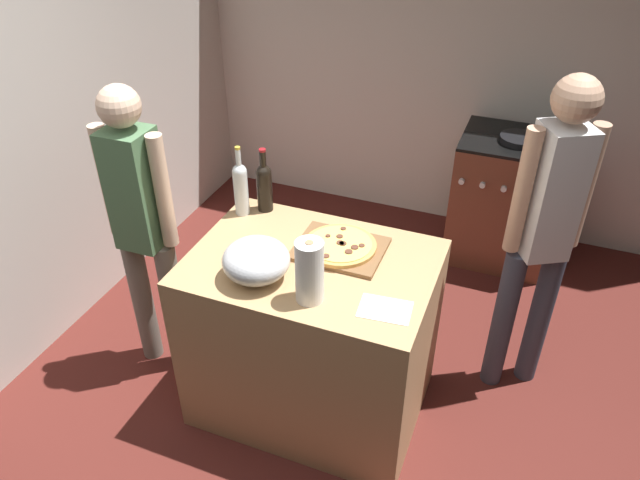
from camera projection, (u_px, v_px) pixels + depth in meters
name	position (u px, v px, depth m)	size (l,w,h in m)	color
ground_plane	(373.00, 326.00, 3.68)	(4.03, 3.40, 0.02)	#511E19
kitchen_wall_rear	(447.00, 45.00, 4.05)	(4.03, 0.10, 2.60)	beige
kitchen_wall_left	(92.00, 81.00, 3.47)	(0.10, 3.40, 2.60)	beige
counter	(313.00, 336.00, 2.94)	(1.10, 0.79, 0.91)	tan
cutting_board	(340.00, 249.00, 2.75)	(0.40, 0.32, 0.02)	brown
pizza	(340.00, 245.00, 2.74)	(0.33, 0.33, 0.03)	tan
mixing_bowl	(256.00, 260.00, 2.54)	(0.29, 0.29, 0.18)	#B2B2B7
paper_towel_roll	(309.00, 272.00, 2.39)	(0.12, 0.12, 0.28)	white
wine_bottle_amber	(264.00, 185.00, 2.97)	(0.08, 0.08, 0.34)	black
wine_bottle_dark	(241.00, 186.00, 2.94)	(0.07, 0.07, 0.36)	silver
recipe_sheet	(385.00, 309.00, 2.42)	(0.21, 0.15, 0.00)	white
stove	(504.00, 198.00, 4.05)	(0.65, 0.59, 0.92)	brown
person_in_stripes	(142.00, 221.00, 2.93)	(0.38, 0.20, 1.61)	slate
person_in_red	(544.00, 227.00, 2.77)	(0.33, 0.27, 1.71)	#383D4C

